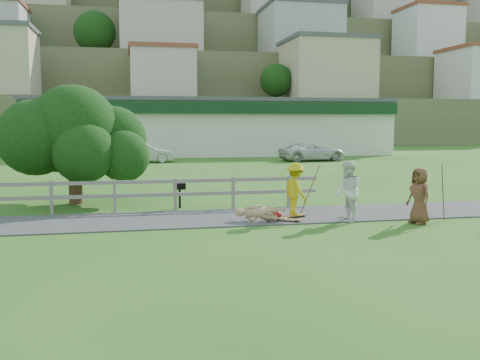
% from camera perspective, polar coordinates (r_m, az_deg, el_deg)
% --- Properties ---
extents(ground, '(260.00, 260.00, 0.00)m').
position_cam_1_polar(ground, '(15.40, 1.61, -4.98)').
color(ground, '#2E601B').
rests_on(ground, ground).
extents(path, '(34.00, 3.00, 0.04)m').
position_cam_1_polar(path, '(16.83, 0.43, -3.95)').
color(path, '#3E3E41').
rests_on(path, ground).
extents(fence, '(15.05, 0.10, 1.10)m').
position_cam_1_polar(fence, '(18.18, -15.18, -1.17)').
color(fence, '#69665D').
rests_on(fence, ground).
extents(strip_mall, '(32.50, 10.75, 5.10)m').
position_cam_1_polar(strip_mall, '(50.20, -3.11, 5.71)').
color(strip_mall, beige).
rests_on(strip_mall, ground).
extents(hillside, '(220.00, 67.00, 47.50)m').
position_cam_1_polar(hillside, '(106.68, -9.96, 12.24)').
color(hillside, '#546038').
rests_on(hillside, ground).
extents(skater_rider, '(0.82, 1.16, 1.64)m').
position_cam_1_polar(skater_rider, '(16.59, 5.94, -1.33)').
color(skater_rider, gold).
rests_on(skater_rider, ground).
extents(skater_fallen, '(1.02, 1.52, 0.55)m').
position_cam_1_polar(skater_fallen, '(15.92, 2.22, -3.60)').
color(skater_fallen, tan).
rests_on(skater_fallen, ground).
extents(spectator_a, '(0.75, 0.93, 1.83)m').
position_cam_1_polar(spectator_a, '(16.28, 11.46, -1.23)').
color(spectator_a, silver).
rests_on(spectator_a, ground).
extents(spectator_c, '(0.69, 0.90, 1.65)m').
position_cam_1_polar(spectator_c, '(16.56, 18.58, -1.61)').
color(spectator_c, brown).
rests_on(spectator_c, ground).
extents(car_silver, '(4.22, 1.59, 1.38)m').
position_cam_1_polar(car_silver, '(40.39, -10.07, 2.83)').
color(car_silver, '#A3A4AA').
rests_on(car_silver, ground).
extents(car_white, '(5.38, 2.94, 1.43)m').
position_cam_1_polar(car_white, '(41.82, 7.75, 3.01)').
color(car_white, silver).
rests_on(car_white, ground).
extents(tree, '(5.15, 5.15, 3.49)m').
position_cam_1_polar(tree, '(20.39, -17.24, 2.42)').
color(tree, black).
rests_on(tree, ground).
extents(bbq, '(0.41, 0.32, 0.87)m').
position_cam_1_polar(bbq, '(18.73, -6.45, -1.67)').
color(bbq, black).
rests_on(bbq, ground).
extents(longboard_rider, '(0.86, 0.54, 0.09)m').
position_cam_1_polar(longboard_rider, '(16.71, 5.91, -3.96)').
color(longboard_rider, brown).
rests_on(longboard_rider, ground).
extents(longboard_fallen, '(0.85, 0.65, 0.10)m').
position_cam_1_polar(longboard_fallen, '(16.08, 5.08, -4.35)').
color(longboard_fallen, brown).
rests_on(longboard_fallen, ground).
extents(helmet, '(0.29, 0.29, 0.29)m').
position_cam_1_polar(helmet, '(16.43, 3.96, -3.77)').
color(helmet, '#9F1311').
rests_on(helmet, ground).
extents(pole_rider, '(0.03, 0.03, 1.75)m').
position_cam_1_polar(pole_rider, '(17.15, 7.45, -0.92)').
color(pole_rider, brown).
rests_on(pole_rider, ground).
extents(pole_spec_left, '(0.03, 0.03, 1.72)m').
position_cam_1_polar(pole_spec_left, '(17.33, 20.84, -1.25)').
color(pole_spec_left, brown).
rests_on(pole_spec_left, ground).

